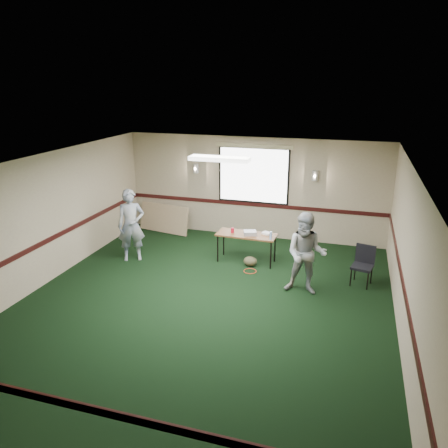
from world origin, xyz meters
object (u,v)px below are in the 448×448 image
(conference_chair, at_px, (364,262))
(person_right, at_px, (306,254))
(person_left, at_px, (131,225))
(projector, at_px, (250,233))
(folding_table, at_px, (247,236))

(conference_chair, height_order, person_right, person_right)
(conference_chair, height_order, person_left, person_left)
(projector, bearing_deg, person_left, 174.33)
(folding_table, distance_m, conference_chair, 2.66)
(projector, distance_m, conference_chair, 2.58)
(folding_table, relative_size, person_left, 0.82)
(conference_chair, bearing_deg, projector, -175.15)
(person_left, bearing_deg, person_right, -36.64)
(projector, xyz_separation_m, person_left, (-2.72, -0.61, 0.12))
(conference_chair, relative_size, person_right, 0.50)
(folding_table, bearing_deg, projector, -19.20)
(projector, relative_size, person_left, 0.16)
(folding_table, bearing_deg, conference_chair, -7.14)
(folding_table, height_order, conference_chair, conference_chair)
(projector, relative_size, person_right, 0.17)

